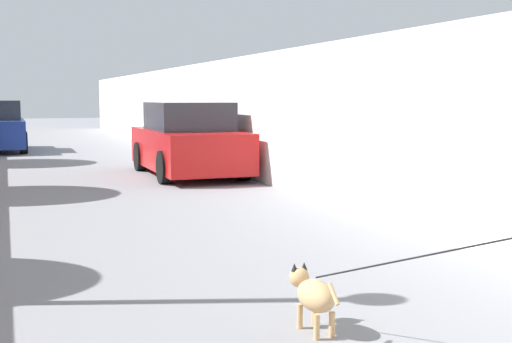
% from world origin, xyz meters
% --- Properties ---
extents(ground_plane, '(80.00, 80.00, 0.00)m').
position_xyz_m(ground_plane, '(14.00, 0.00, 0.00)').
color(ground_plane, gray).
extents(fence_right, '(48.00, 0.30, 2.48)m').
position_xyz_m(fence_right, '(12.00, -3.11, 1.24)').
color(fence_right, white).
rests_on(fence_right, ground).
extents(dog, '(1.94, 1.19, 1.06)m').
position_xyz_m(dog, '(4.39, -0.36, 0.28)').
color(dog, tan).
rests_on(dog, ground).
extents(car_near, '(3.99, 1.80, 1.54)m').
position_xyz_m(car_near, '(14.02, -1.96, 0.71)').
color(car_near, '#B71414').
rests_on(car_near, ground).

